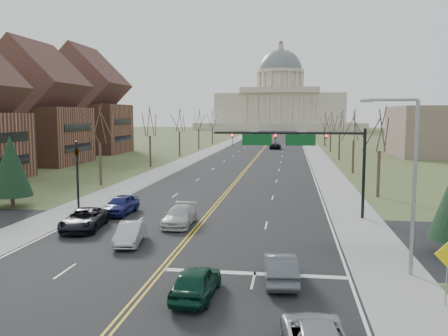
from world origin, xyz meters
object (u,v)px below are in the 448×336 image
(signal_left, at_px, (77,168))
(street_light, at_px, (409,175))
(signal_mast, at_px, (300,146))
(car_nb_inner_lead, at_px, (196,281))
(car_nb_outer_lead, at_px, (280,268))
(car_sb_outer_lead, at_px, (84,219))
(car_sb_inner_lead, at_px, (130,233))
(car_sb_outer_second, at_px, (121,205))
(car_far_sb, at_px, (262,137))
(warn_sign, at_px, (448,261))
(car_sb_inner_second, at_px, (180,216))
(car_far_nb, at_px, (275,146))

(signal_left, bearing_deg, street_light, -29.12)
(signal_mast, distance_m, car_nb_inner_lead, 19.36)
(car_nb_outer_lead, height_order, car_sb_outer_lead, car_sb_outer_lead)
(street_light, height_order, car_nb_inner_lead, street_light)
(car_sb_inner_lead, xyz_separation_m, car_sb_outer_second, (-3.86, 8.74, 0.11))
(signal_mast, xyz_separation_m, street_light, (5.29, -13.50, -0.54))
(signal_mast, bearing_deg, car_far_sb, 94.93)
(car_sb_inner_lead, height_order, car_far_sb, car_sb_inner_lead)
(car_nb_outer_lead, bearing_deg, car_sb_outer_second, -51.95)
(warn_sign, distance_m, car_sb_inner_second, 19.92)
(car_sb_outer_lead, bearing_deg, warn_sign, -34.44)
(warn_sign, bearing_deg, car_far_nb, 96.37)
(car_sb_inner_lead, relative_size, car_far_nb, 0.73)
(warn_sign, xyz_separation_m, car_far_sb, (-16.87, 142.87, -1.34))
(car_sb_outer_second, bearing_deg, street_light, -28.70)
(car_far_nb, bearing_deg, car_nb_inner_lead, 90.27)
(car_sb_inner_second, bearing_deg, warn_sign, -42.15)
(car_sb_outer_second, height_order, car_far_sb, car_sb_outer_second)
(car_nb_outer_lead, bearing_deg, car_nb_inner_lead, 28.78)
(signal_mast, relative_size, car_far_sb, 3.10)
(car_sb_inner_second, bearing_deg, signal_mast, 25.50)
(signal_left, xyz_separation_m, car_sb_outer_second, (4.28, -1.14, -2.91))
(signal_left, height_order, car_sb_outer_lead, signal_left)
(car_nb_inner_lead, bearing_deg, street_light, -153.40)
(car_nb_outer_lead, bearing_deg, car_sb_inner_second, -60.42)
(car_sb_inner_second, xyz_separation_m, car_sb_outer_second, (-5.80, 3.24, 0.08))
(car_far_nb, bearing_deg, car_far_sb, -82.09)
(car_far_nb, bearing_deg, warn_sign, 96.82)
(signal_left, xyz_separation_m, car_far_sb, (8.13, 125.36, -3.04))
(car_sb_outer_lead, bearing_deg, car_sb_outer_second, 74.78)
(warn_sign, relative_size, car_sb_outer_second, 0.61)
(street_light, xyz_separation_m, car_nb_outer_lead, (-6.40, -2.05, -4.49))
(car_sb_inner_second, bearing_deg, car_sb_outer_lead, -161.76)
(car_nb_inner_lead, bearing_deg, signal_left, -49.69)
(street_light, xyz_separation_m, car_far_sb, (-16.10, 138.86, -4.55))
(signal_mast, height_order, warn_sign, signal_mast)
(car_sb_outer_second, distance_m, car_far_nb, 79.28)
(warn_sign, height_order, car_nb_outer_lead, warn_sign)
(car_far_sb, bearing_deg, car_far_nb, -81.57)
(car_nb_inner_lead, height_order, car_sb_inner_second, car_nb_inner_lead)
(signal_mast, distance_m, warn_sign, 18.91)
(warn_sign, xyz_separation_m, car_nb_inner_lead, (-10.89, -0.55, -1.27))
(car_nb_inner_lead, xyz_separation_m, car_far_sb, (-5.97, 143.42, -0.07))
(car_sb_outer_lead, relative_size, car_far_nb, 0.95)
(signal_left, distance_m, car_sb_outer_lead, 8.09)
(car_sb_outer_lead, bearing_deg, signal_mast, 15.75)
(car_nb_inner_lead, xyz_separation_m, car_sb_inner_lead, (-5.97, 8.18, -0.05))
(street_light, relative_size, car_sb_outer_second, 1.94)
(car_sb_outer_lead, bearing_deg, car_nb_outer_lead, -39.47)
(signal_mast, height_order, car_far_sb, signal_mast)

